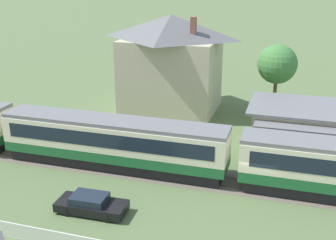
{
  "coord_description": "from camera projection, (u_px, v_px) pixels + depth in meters",
  "views": [
    {
      "loc": [
        1.61,
        -27.56,
        15.16
      ],
      "look_at": [
        -7.92,
        4.15,
        3.11
      ],
      "focal_mm": 45.0,
      "sensor_mm": 36.0,
      "label": 1
    }
  ],
  "objects": [
    {
      "name": "station_house_grey_roof",
      "position": [
        171.0,
        62.0,
        45.92
      ],
      "size": [
        10.83,
        8.56,
        10.5
      ],
      "color": "#BCB293",
      "rests_on": "ground_plane"
    },
    {
      "name": "passenger_train",
      "position": [
        238.0,
        156.0,
        30.58
      ],
      "size": [
        76.01,
        3.01,
        4.05
      ],
      "color": "#1E6033",
      "rests_on": "ground_plane"
    },
    {
      "name": "yard_tree_0",
      "position": [
        277.0,
        64.0,
        44.43
      ],
      "size": [
        4.18,
        4.18,
        7.62
      ],
      "color": "brown",
      "rests_on": "ground_plane"
    },
    {
      "name": "parked_car_black",
      "position": [
        91.0,
        204.0,
        27.48
      ],
      "size": [
        4.68,
        2.03,
        1.24
      ],
      "rotation": [
        0.0,
        0.0,
        0.03
      ],
      "color": "black",
      "rests_on": "ground_plane"
    },
    {
      "name": "railway_track",
      "position": [
        296.0,
        192.0,
        30.19
      ],
      "size": [
        142.52,
        3.6,
        0.04
      ],
      "color": "#665B51",
      "rests_on": "ground_plane"
    },
    {
      "name": "ground_plane",
      "position": [
        256.0,
        190.0,
        30.43
      ],
      "size": [
        600.0,
        600.0,
        0.0
      ],
      "primitive_type": "plane",
      "color": "#566B42"
    },
    {
      "name": "station_building",
      "position": [
        334.0,
        130.0,
        36.09
      ],
      "size": [
        14.51,
        8.23,
        3.93
      ],
      "color": "beige",
      "rests_on": "ground_plane"
    }
  ]
}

